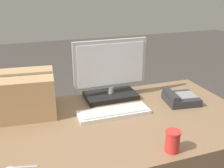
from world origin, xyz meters
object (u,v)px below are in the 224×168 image
object	(u,v)px
monitor	(111,75)
spoon	(16,168)
keyboard	(114,112)
desk_phone	(180,98)
paper_cup_right	(172,141)
cardboard_box	(22,94)

from	to	relation	value
monitor	spoon	world-z (taller)	monitor
keyboard	desk_phone	bearing A→B (deg)	1.98
paper_cup_right	monitor	bearing A→B (deg)	95.68
spoon	cardboard_box	size ratio (longest dim) A/B	0.33
keyboard	cardboard_box	distance (m)	0.57
monitor	spoon	xyz separation A→B (m)	(-0.64, -0.57, -0.17)
paper_cup_right	keyboard	bearing A→B (deg)	106.52
desk_phone	spoon	bearing A→B (deg)	-153.86
spoon	keyboard	bearing A→B (deg)	-136.54
keyboard	monitor	bearing A→B (deg)	75.93
desk_phone	cardboard_box	world-z (taller)	cardboard_box
spoon	cardboard_box	bearing A→B (deg)	-82.33
monitor	cardboard_box	distance (m)	0.58
monitor	desk_phone	size ratio (longest dim) A/B	2.19
keyboard	paper_cup_right	xyz separation A→B (m)	(0.13, -0.45, 0.04)
keyboard	paper_cup_right	bearing A→B (deg)	-72.71
monitor	spoon	distance (m)	0.87
desk_phone	keyboard	bearing A→B (deg)	-170.59
spoon	monitor	bearing A→B (deg)	-124.53
monitor	paper_cup_right	xyz separation A→B (m)	(0.07, -0.69, -0.11)
monitor	desk_phone	xyz separation A→B (m)	(0.41, -0.23, -0.14)
paper_cup_right	spoon	size ratio (longest dim) A/B	0.80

